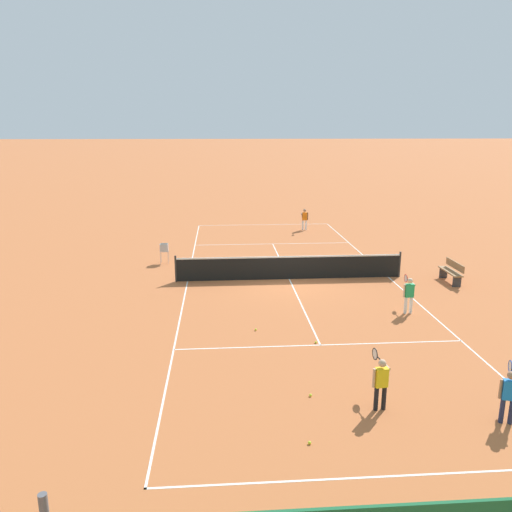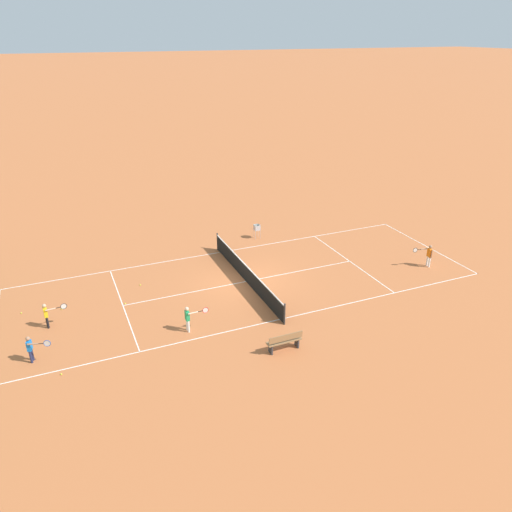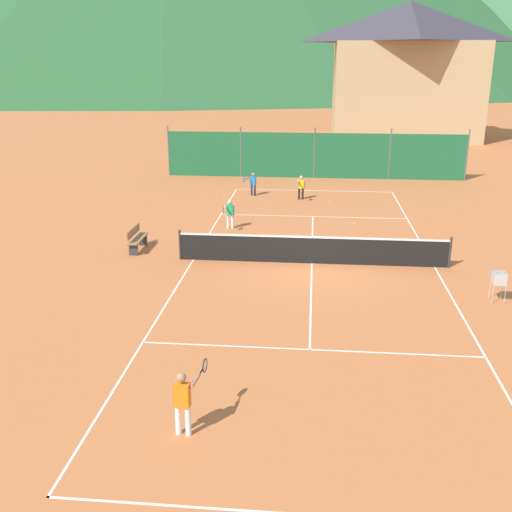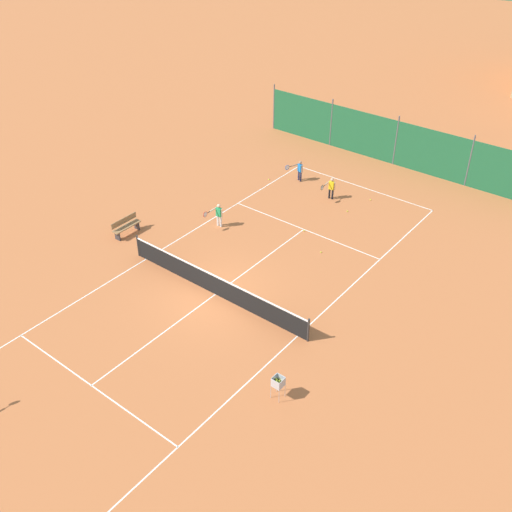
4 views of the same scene
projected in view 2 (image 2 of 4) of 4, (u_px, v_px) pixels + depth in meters
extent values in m
plane|color=#BC6638|center=(246.00, 281.00, 26.23)|extent=(600.00, 600.00, 0.00)
cube|color=white|center=(426.00, 246.00, 30.49)|extent=(8.25, 0.05, 0.01)
cube|color=white|center=(280.00, 319.00, 22.80)|extent=(0.05, 23.85, 0.01)
cube|color=white|center=(220.00, 252.00, 29.66)|extent=(0.05, 23.85, 0.01)
cube|color=white|center=(123.00, 306.00, 23.94)|extent=(8.20, 0.05, 0.01)
cube|color=white|center=(350.00, 261.00, 28.52)|extent=(8.20, 0.05, 0.01)
cube|color=white|center=(246.00, 281.00, 26.23)|extent=(0.05, 12.80, 0.01)
cylinder|color=#2D2D2D|center=(285.00, 314.00, 22.21)|extent=(0.08, 0.08, 1.06)
cylinder|color=#2D2D2D|center=(217.00, 241.00, 29.82)|extent=(0.08, 0.08, 1.06)
cube|color=black|center=(246.00, 274.00, 26.04)|extent=(9.10, 0.02, 0.91)
cube|color=white|center=(246.00, 266.00, 25.85)|extent=(9.10, 0.04, 0.06)
cylinder|color=white|center=(429.00, 262.00, 27.69)|extent=(0.11, 0.11, 0.60)
cylinder|color=white|center=(427.00, 261.00, 27.86)|extent=(0.11, 0.11, 0.60)
cube|color=orange|center=(430.00, 253.00, 27.56)|extent=(0.31, 0.20, 0.47)
sphere|color=#A37556|center=(431.00, 247.00, 27.41)|extent=(0.18, 0.18, 0.18)
cylinder|color=#A37556|center=(432.00, 254.00, 27.40)|extent=(0.07, 0.07, 0.47)
cylinder|color=#A37556|center=(425.00, 249.00, 27.58)|extent=(0.13, 0.47, 0.07)
cylinder|color=black|center=(419.00, 250.00, 27.50)|extent=(0.05, 0.22, 0.03)
torus|color=black|center=(415.00, 250.00, 27.44)|extent=(0.06, 0.28, 0.28)
cylinder|color=silver|center=(415.00, 250.00, 27.44)|extent=(0.03, 0.25, 0.25)
cylinder|color=#23284C|center=(32.00, 354.00, 19.89)|extent=(0.10, 0.10, 0.55)
cylinder|color=#23284C|center=(31.00, 357.00, 19.73)|extent=(0.10, 0.10, 0.55)
cube|color=blue|center=(29.00, 345.00, 19.61)|extent=(0.30, 0.22, 0.42)
sphere|color=#A37556|center=(28.00, 339.00, 19.48)|extent=(0.17, 0.17, 0.17)
cylinder|color=#A37556|center=(31.00, 343.00, 19.76)|extent=(0.06, 0.06, 0.42)
cylinder|color=#A37556|center=(33.00, 344.00, 19.41)|extent=(0.19, 0.42, 0.06)
cylinder|color=black|center=(41.00, 344.00, 19.44)|extent=(0.09, 0.19, 0.03)
torus|color=#1E4CB2|center=(47.00, 343.00, 19.46)|extent=(0.11, 0.28, 0.28)
cylinder|color=silver|center=(47.00, 343.00, 19.46)|extent=(0.08, 0.24, 0.25)
cylinder|color=black|center=(47.00, 321.00, 22.17)|extent=(0.10, 0.10, 0.55)
cylinder|color=black|center=(48.00, 323.00, 22.03)|extent=(0.10, 0.10, 0.55)
cube|color=yellow|center=(45.00, 312.00, 21.90)|extent=(0.28, 0.18, 0.43)
sphere|color=tan|center=(44.00, 306.00, 21.76)|extent=(0.17, 0.17, 0.17)
cylinder|color=tan|center=(45.00, 311.00, 22.03)|extent=(0.06, 0.06, 0.43)
cylinder|color=tan|center=(51.00, 309.00, 21.79)|extent=(0.11, 0.43, 0.06)
cylinder|color=black|center=(58.00, 308.00, 21.93)|extent=(0.05, 0.20, 0.03)
torus|color=black|center=(64.00, 306.00, 22.03)|extent=(0.05, 0.28, 0.28)
cylinder|color=silver|center=(64.00, 306.00, 22.03)|extent=(0.03, 0.25, 0.25)
cylinder|color=white|center=(187.00, 324.00, 21.89)|extent=(0.10, 0.10, 0.57)
cylinder|color=white|center=(189.00, 326.00, 21.74)|extent=(0.10, 0.10, 0.57)
cube|color=#239E5B|center=(187.00, 316.00, 21.61)|extent=(0.28, 0.16, 0.44)
sphere|color=beige|center=(187.00, 309.00, 21.47)|extent=(0.17, 0.17, 0.17)
cylinder|color=beige|center=(186.00, 314.00, 21.75)|extent=(0.06, 0.06, 0.44)
cylinder|color=beige|center=(193.00, 313.00, 21.47)|extent=(0.07, 0.44, 0.06)
cylinder|color=black|center=(200.00, 311.00, 21.59)|extent=(0.03, 0.20, 0.03)
torus|color=red|center=(205.00, 310.00, 21.68)|extent=(0.03, 0.28, 0.28)
cylinder|color=silver|center=(205.00, 310.00, 21.68)|extent=(0.01, 0.25, 0.25)
sphere|color=#CCE033|center=(62.00, 309.00, 23.60)|extent=(0.07, 0.07, 0.07)
sphere|color=#CCE033|center=(21.00, 313.00, 23.25)|extent=(0.07, 0.07, 0.07)
sphere|color=#CCE033|center=(61.00, 374.00, 19.13)|extent=(0.07, 0.07, 0.07)
sphere|color=#CCE033|center=(140.00, 285.00, 25.81)|extent=(0.07, 0.07, 0.07)
sphere|color=#CCE033|center=(125.00, 303.00, 24.06)|extent=(0.07, 0.07, 0.07)
cylinder|color=#B7B7BC|center=(260.00, 234.00, 31.51)|extent=(0.02, 0.02, 0.55)
cylinder|color=#B7B7BC|center=(258.00, 233.00, 31.79)|extent=(0.02, 0.02, 0.55)
cylinder|color=#B7B7BC|center=(255.00, 235.00, 31.39)|extent=(0.02, 0.02, 0.55)
cylinder|color=#B7B7BC|center=(253.00, 233.00, 31.67)|extent=(0.02, 0.02, 0.55)
cube|color=#B7B7BC|center=(257.00, 230.00, 31.47)|extent=(0.34, 0.34, 0.02)
cube|color=#B7B7BC|center=(259.00, 227.00, 31.46)|extent=(0.34, 0.02, 0.34)
cube|color=#B7B7BC|center=(254.00, 228.00, 31.34)|extent=(0.34, 0.02, 0.34)
cube|color=#B7B7BC|center=(258.00, 228.00, 31.26)|extent=(0.02, 0.34, 0.34)
cube|color=#B7B7BC|center=(256.00, 227.00, 31.55)|extent=(0.02, 0.34, 0.34)
sphere|color=#CCE033|center=(259.00, 230.00, 31.39)|extent=(0.07, 0.07, 0.07)
sphere|color=#CCE033|center=(258.00, 229.00, 31.54)|extent=(0.07, 0.07, 0.07)
sphere|color=#CCE033|center=(259.00, 229.00, 31.50)|extent=(0.07, 0.07, 0.07)
sphere|color=#CCE033|center=(256.00, 230.00, 31.36)|extent=(0.07, 0.07, 0.07)
sphere|color=#CCE033|center=(256.00, 229.00, 31.46)|extent=(0.07, 0.07, 0.07)
sphere|color=#CCE033|center=(256.00, 230.00, 31.40)|extent=(0.07, 0.07, 0.07)
sphere|color=#CCE033|center=(258.00, 229.00, 31.35)|extent=(0.07, 0.07, 0.07)
sphere|color=#CCE033|center=(255.00, 228.00, 31.45)|extent=(0.07, 0.07, 0.07)
sphere|color=#CCE033|center=(257.00, 229.00, 31.35)|extent=(0.07, 0.07, 0.07)
sphere|color=#CCE033|center=(255.00, 228.00, 31.46)|extent=(0.07, 0.07, 0.07)
sphere|color=#CCE033|center=(256.00, 229.00, 31.28)|extent=(0.07, 0.07, 0.07)
sphere|color=#CCE033|center=(255.00, 229.00, 31.36)|extent=(0.07, 0.07, 0.07)
sphere|color=#CCE033|center=(258.00, 228.00, 31.37)|extent=(0.07, 0.07, 0.07)
sphere|color=#CCE033|center=(258.00, 227.00, 31.55)|extent=(0.07, 0.07, 0.07)
sphere|color=#CCE033|center=(257.00, 228.00, 31.29)|extent=(0.07, 0.07, 0.07)
sphere|color=#CCE033|center=(257.00, 228.00, 31.33)|extent=(0.07, 0.07, 0.07)
cube|color=olive|center=(284.00, 341.00, 20.46)|extent=(0.36, 1.50, 0.05)
cube|color=olive|center=(286.00, 337.00, 20.22)|extent=(0.04, 1.50, 0.28)
cube|color=#333338|center=(271.00, 349.00, 20.34)|extent=(0.32, 0.06, 0.44)
cube|color=#333338|center=(297.00, 342.00, 20.77)|extent=(0.32, 0.06, 0.44)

